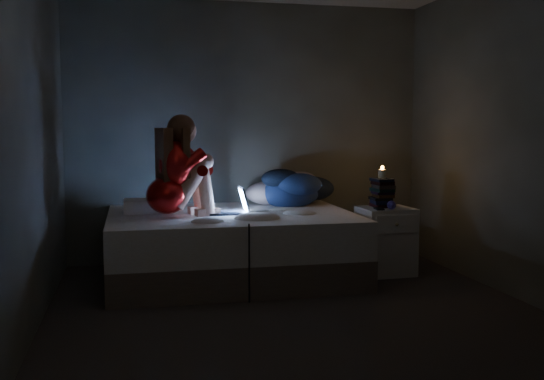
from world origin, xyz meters
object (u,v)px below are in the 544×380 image
object	(u,v)px
candle	(382,171)
laptop	(227,200)
nightstand	(386,241)
bed	(231,246)
woman	(167,166)
phone	(378,209)

from	to	relation	value
candle	laptop	bearing A→B (deg)	178.53
laptop	nightstand	bearing A→B (deg)	-3.28
bed	candle	bearing A→B (deg)	-3.71
candle	woman	bearing A→B (deg)	-178.46
bed	phone	bearing A→B (deg)	-10.94
bed	woman	distance (m)	0.94
bed	woman	world-z (taller)	woman
bed	nightstand	world-z (taller)	nightstand
woman	candle	distance (m)	1.97
phone	woman	bearing A→B (deg)	-172.88
candle	phone	size ratio (longest dim) A/B	0.57
woman	nightstand	bearing A→B (deg)	-16.38
bed	nightstand	size ratio (longest dim) A/B	3.48
woman	nightstand	size ratio (longest dim) A/B	1.42
nightstand	phone	bearing A→B (deg)	-140.87
bed	phone	size ratio (longest dim) A/B	15.36
woman	laptop	bearing A→B (deg)	-6.78
bed	phone	distance (m)	1.36
phone	candle	bearing A→B (deg)	68.80
laptop	nightstand	xyz separation A→B (m)	(1.46, -0.09, -0.41)
laptop	nightstand	size ratio (longest dim) A/B	0.57
bed	nightstand	distance (m)	1.43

